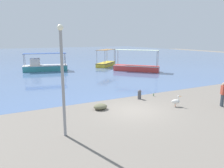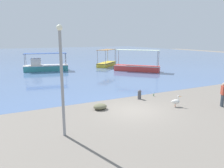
# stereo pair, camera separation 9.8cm
# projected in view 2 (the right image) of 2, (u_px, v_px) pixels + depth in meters

# --- Properties ---
(ground) EXTENTS (120.00, 120.00, 0.00)m
(ground) POSITION_uv_depth(u_px,v_px,m) (134.00, 110.00, 14.41)
(ground) COLOR slate
(harbor_water) EXTENTS (110.00, 90.00, 0.00)m
(harbor_water) POSITION_uv_depth(u_px,v_px,m) (34.00, 56.00, 56.36)
(harbor_water) COLOR #526D9C
(harbor_water) RESTS_ON ground
(fishing_boat_near_right) EXTENTS (6.32, 3.01, 2.53)m
(fishing_boat_near_right) POSITION_uv_depth(u_px,v_px,m) (45.00, 66.00, 31.27)
(fishing_boat_near_right) COLOR teal
(fishing_boat_near_right) RESTS_ON harbor_water
(fishing_boat_center) EXTENTS (5.54, 5.68, 3.00)m
(fishing_boat_center) POSITION_uv_depth(u_px,v_px,m) (137.00, 67.00, 31.04)
(fishing_boat_center) COLOR #D03C38
(fishing_boat_center) RESTS_ON harbor_water
(fishing_boat_outer) EXTENTS (4.72, 4.53, 2.75)m
(fishing_boat_outer) POSITION_uv_depth(u_px,v_px,m) (107.00, 63.00, 36.40)
(fishing_boat_outer) COLOR gold
(fishing_boat_outer) RESTS_ON harbor_water
(pelican) EXTENTS (0.78, 0.47, 0.80)m
(pelican) POSITION_uv_depth(u_px,v_px,m) (176.00, 101.00, 15.08)
(pelican) COLOR #E0997A
(pelican) RESTS_ON ground
(lamp_post) EXTENTS (0.28, 0.28, 5.28)m
(lamp_post) POSITION_uv_depth(u_px,v_px,m) (62.00, 75.00, 10.11)
(lamp_post) COLOR gray
(lamp_post) RESTS_ON ground
(mooring_bollard) EXTENTS (0.29, 0.29, 0.74)m
(mooring_bollard) POSITION_uv_depth(u_px,v_px,m) (139.00, 94.00, 16.96)
(mooring_bollard) COLOR #47474C
(mooring_bollard) RESTS_ON ground
(fisherman_standing) EXTENTS (0.40, 0.46, 1.69)m
(fisherman_standing) POSITION_uv_depth(u_px,v_px,m) (223.00, 94.00, 15.01)
(fisherman_standing) COLOR #353F49
(fisherman_standing) RESTS_ON ground
(net_pile) EXTENTS (0.92, 0.78, 0.38)m
(net_pile) POSITION_uv_depth(u_px,v_px,m) (100.00, 107.00, 14.57)
(net_pile) COLOR #67654A
(net_pile) RESTS_ON ground
(glass_bottle) EXTENTS (0.07, 0.07, 0.27)m
(glass_bottle) POSITION_uv_depth(u_px,v_px,m) (154.00, 95.00, 17.85)
(glass_bottle) COLOR #3F7F4C
(glass_bottle) RESTS_ON ground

